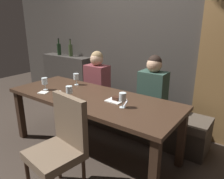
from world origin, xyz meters
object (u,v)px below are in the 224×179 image
banquette_bench (122,115)px  dining_table (91,103)px  chair_near_side (61,142)px  espresso_cup (59,94)px  wine_glass_far_right (123,97)px  wine_bottle_pale_label (71,50)px  fork_on_table (126,103)px  wine_glass_near_left (69,90)px  wine_bottle_dark_red (59,49)px  diner_redhead (97,76)px  wine_glass_end_left (45,81)px  dessert_plate (116,100)px  wine_glass_center_front (76,77)px  diner_bearded (153,84)px

banquette_bench → dining_table: bearing=-90.0°
chair_near_side → espresso_cup: chair_near_side is taller
banquette_bench → wine_glass_far_right: (0.50, -0.77, 0.63)m
wine_bottle_pale_label → fork_on_table: bearing=-27.9°
banquette_bench → wine_glass_near_left: wine_glass_near_left is taller
wine_glass_far_right → dining_table: bearing=172.4°
wine_bottle_dark_red → wine_glass_near_left: bearing=-38.1°
diner_redhead → wine_glass_end_left: 0.86m
dining_table → wine_glass_far_right: size_ratio=13.41×
dessert_plate → espresso_cup: bearing=-156.3°
wine_bottle_pale_label → espresso_cup: (1.11, -1.28, -0.30)m
wine_bottle_pale_label → wine_glass_far_right: (1.93, -1.12, -0.21)m
banquette_bench → wine_glass_center_front: wine_glass_center_front is taller
espresso_cup → fork_on_table: 0.83m
banquette_bench → wine_glass_center_front: bearing=-137.1°
banquette_bench → chair_near_side: (0.26, -1.42, 0.33)m
diner_bearded → dining_table: bearing=-123.5°
banquette_bench → fork_on_table: fork_on_table is taller
wine_glass_far_right → wine_glass_center_front: same height
wine_glass_end_left → banquette_bench: bearing=52.8°
banquette_bench → wine_glass_center_front: 0.92m
wine_bottle_pale_label → wine_glass_center_front: wine_bottle_pale_label is taller
wine_glass_near_left → dessert_plate: (0.46, 0.29, -0.10)m
dining_table → fork_on_table: bearing=5.4°
dining_table → wine_glass_end_left: size_ratio=13.41×
wine_bottle_dark_red → wine_glass_center_front: size_ratio=1.99×
dining_table → wine_bottle_dark_red: bearing=149.4°
wine_bottle_dark_red → fork_on_table: wine_bottle_dark_red is taller
diner_bearded → banquette_bench: bearing=-178.3°
wine_bottle_pale_label → wine_glass_center_front: bearing=-40.6°
chair_near_side → banquette_bench: bearing=100.4°
wine_glass_end_left → fork_on_table: wine_glass_end_left is taller
wine_glass_end_left → diner_redhead: bearing=77.2°
wine_bottle_pale_label → fork_on_table: 2.17m
dining_table → diner_bearded: size_ratio=2.95×
wine_glass_center_front → chair_near_side: bearing=-52.0°
banquette_bench → diner_bearded: bearing=1.7°
diner_bearded → fork_on_table: size_ratio=4.38×
wine_bottle_pale_label → dessert_plate: size_ratio=1.72×
wine_glass_far_right → dessert_plate: (-0.17, 0.12, -0.10)m
banquette_bench → diner_bearded: diner_bearded is taller
wine_bottle_dark_red → wine_glass_near_left: (1.60, -1.26, -0.22)m
wine_glass_end_left → espresso_cup: (0.34, -0.06, -0.09)m
diner_bearded → dessert_plate: bearing=-102.2°
wine_glass_end_left → wine_glass_far_right: (1.16, 0.10, 0.00)m
chair_near_side → wine_glass_far_right: bearing=70.1°
wine_bottle_pale_label → wine_glass_near_left: (1.30, -1.28, -0.22)m
espresso_cup → dessert_plate: bearing=23.7°
wine_bottle_pale_label → wine_glass_far_right: 2.24m
diner_redhead → chair_near_side: bearing=-62.4°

